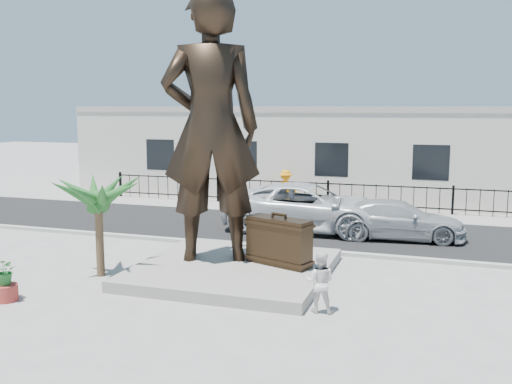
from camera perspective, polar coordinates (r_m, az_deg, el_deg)
ground at (r=14.77m, az=-2.44°, el=-9.97°), size 100.00×100.00×0.00m
street at (r=22.18m, az=4.82°, el=-3.67°), size 40.00×7.00×0.01m
curb at (r=18.87m, az=2.37°, el=-5.66°), size 40.00×0.25×0.12m
far_sidewalk at (r=26.02m, az=6.85°, el=-1.87°), size 40.00×2.50×0.02m
plinth at (r=16.24m, az=-2.25°, el=-7.69°), size 5.20×5.20×0.30m
fence at (r=26.69m, az=7.21°, el=-0.33°), size 22.00×0.10×1.20m
building at (r=30.62m, az=8.76°, el=3.79°), size 28.00×7.00×4.40m
statue at (r=16.21m, az=-4.55°, el=6.47°), size 3.25×2.70×7.62m
suitcase at (r=15.97m, az=2.31°, el=-4.95°), size 1.97×1.21×1.33m
tourist at (r=13.28m, az=6.41°, el=-8.94°), size 0.73×0.58×1.42m
car_white at (r=21.76m, az=5.10°, el=-1.51°), size 6.50×3.14×1.78m
car_silver at (r=20.95m, az=13.98°, el=-2.71°), size 4.88×2.40×1.37m
worker at (r=26.53m, az=2.98°, el=0.33°), size 1.31×1.13×1.76m
palm_tree at (r=16.69m, az=-15.22°, el=-8.08°), size 1.80×1.80×3.20m
planter at (r=15.34m, az=-23.71°, el=-9.22°), size 0.56×0.56×0.40m
shrub at (r=15.19m, az=-23.83°, el=-7.25°), size 0.68×0.61×0.69m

